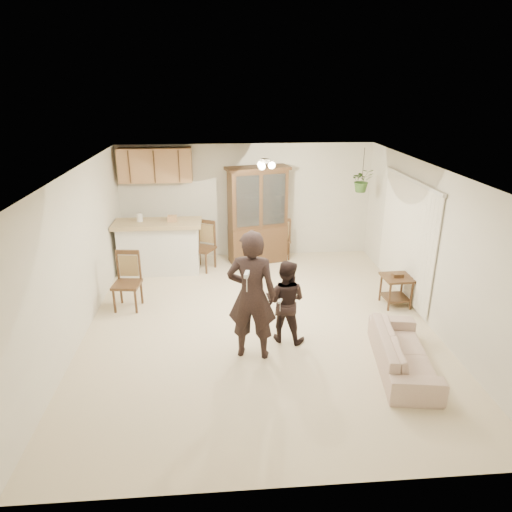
{
  "coord_description": "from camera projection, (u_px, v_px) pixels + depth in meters",
  "views": [
    {
      "loc": [
        -0.57,
        -6.57,
        3.69
      ],
      "look_at": [
        -0.02,
        0.4,
        1.04
      ],
      "focal_mm": 32.0,
      "sensor_mm": 36.0,
      "label": 1
    }
  ],
  "objects": [
    {
      "name": "floor",
      "position": [
        259.0,
        324.0,
        7.48
      ],
      "size": [
        6.5,
        6.5,
        0.0
      ],
      "primitive_type": "plane",
      "color": "beige",
      "rests_on": "ground"
    },
    {
      "name": "ceiling",
      "position": [
        259.0,
        171.0,
        6.59
      ],
      "size": [
        5.5,
        6.5,
        0.02
      ],
      "primitive_type": "cube",
      "color": "silver",
      "rests_on": "wall_back"
    },
    {
      "name": "wall_back",
      "position": [
        246.0,
        201.0,
        10.06
      ],
      "size": [
        5.5,
        0.02,
        2.5
      ],
      "primitive_type": "cube",
      "color": "beige",
      "rests_on": "ground"
    },
    {
      "name": "wall_front",
      "position": [
        291.0,
        380.0,
        4.0
      ],
      "size": [
        5.5,
        0.02,
        2.5
      ],
      "primitive_type": "cube",
      "color": "beige",
      "rests_on": "ground"
    },
    {
      "name": "wall_left",
      "position": [
        76.0,
        257.0,
        6.83
      ],
      "size": [
        0.02,
        6.5,
        2.5
      ],
      "primitive_type": "cube",
      "color": "beige",
      "rests_on": "ground"
    },
    {
      "name": "wall_right",
      "position": [
        431.0,
        247.0,
        7.24
      ],
      "size": [
        0.02,
        6.5,
        2.5
      ],
      "primitive_type": "cube",
      "color": "beige",
      "rests_on": "ground"
    },
    {
      "name": "breakfast_bar",
      "position": [
        159.0,
        249.0,
        9.35
      ],
      "size": [
        1.6,
        0.55,
        1.0
      ],
      "primitive_type": "cube",
      "color": "silver",
      "rests_on": "floor"
    },
    {
      "name": "bar_top",
      "position": [
        157.0,
        224.0,
        9.15
      ],
      "size": [
        1.75,
        0.7,
        0.08
      ],
      "primitive_type": "cube",
      "color": "tan",
      "rests_on": "breakfast_bar"
    },
    {
      "name": "upper_cabinets",
      "position": [
        155.0,
        165.0,
        9.45
      ],
      "size": [
        1.5,
        0.34,
        0.7
      ],
      "primitive_type": "cube",
      "color": "#9B7543",
      "rests_on": "wall_back"
    },
    {
      "name": "vertical_blinds",
      "position": [
        406.0,
        238.0,
        8.12
      ],
      "size": [
        0.06,
        2.3,
        2.1
      ],
      "primitive_type": null,
      "color": "silver",
      "rests_on": "wall_right"
    },
    {
      "name": "ceiling_fixture",
      "position": [
        265.0,
        164.0,
        7.76
      ],
      "size": [
        0.36,
        0.36,
        0.2
      ],
      "primitive_type": null,
      "color": "#FFECBF",
      "rests_on": "ceiling"
    },
    {
      "name": "hanging_plant",
      "position": [
        362.0,
        180.0,
        9.23
      ],
      "size": [
        0.43,
        0.37,
        0.48
      ],
      "primitive_type": "imported",
      "color": "#2C5020",
      "rests_on": "ceiling"
    },
    {
      "name": "plant_cord",
      "position": [
        363.0,
        164.0,
        9.11
      ],
      "size": [
        0.01,
        0.01,
        0.65
      ],
      "primitive_type": "cylinder",
      "color": "black",
      "rests_on": "ceiling"
    },
    {
      "name": "sofa",
      "position": [
        404.0,
        345.0,
        6.19
      ],
      "size": [
        1.01,
        1.96,
        0.73
      ],
      "primitive_type": "imported",
      "rotation": [
        0.0,
        0.0,
        1.42
      ],
      "color": "beige",
      "rests_on": "floor"
    },
    {
      "name": "adult",
      "position": [
        252.0,
        298.0,
        6.31
      ],
      "size": [
        0.73,
        0.56,
        1.8
      ],
      "primitive_type": "imported",
      "rotation": [
        0.0,
        0.0,
        2.93
      ],
      "color": "black",
      "rests_on": "floor"
    },
    {
      "name": "child",
      "position": [
        285.0,
        299.0,
        6.79
      ],
      "size": [
        0.8,
        0.73,
        1.35
      ],
      "primitive_type": "imported",
      "rotation": [
        0.0,
        0.0,
        2.75
      ],
      "color": "black",
      "rests_on": "floor"
    },
    {
      "name": "china_hutch",
      "position": [
        258.0,
        216.0,
        9.76
      ],
      "size": [
        1.4,
        0.79,
        2.08
      ],
      "rotation": [
        0.0,
        0.0,
        0.23
      ],
      "color": "#361E13",
      "rests_on": "floor"
    },
    {
      "name": "side_table",
      "position": [
        396.0,
        290.0,
        8.01
      ],
      "size": [
        0.52,
        0.52,
        0.61
      ],
      "rotation": [
        0.0,
        0.0,
        0.05
      ],
      "color": "#361E13",
      "rests_on": "floor"
    },
    {
      "name": "chair_bar",
      "position": [
        128.0,
        293.0,
        7.9
      ],
      "size": [
        0.49,
        0.49,
        1.01
      ],
      "rotation": [
        0.0,
        0.0,
        -0.11
      ],
      "color": "#361E13",
      "rests_on": "floor"
    },
    {
      "name": "chair_hutch_left",
      "position": [
        203.0,
        256.0,
        9.57
      ],
      "size": [
        0.62,
        0.62,
        1.03
      ],
      "rotation": [
        0.0,
        0.0,
        -0.5
      ],
      "color": "#361E13",
      "rests_on": "floor"
    },
    {
      "name": "chair_hutch_right",
      "position": [
        280.0,
        246.0,
        10.21
      ],
      "size": [
        0.45,
        0.45,
        0.97
      ],
      "rotation": [
        0.0,
        0.0,
        3.08
      ],
      "color": "#361E13",
      "rests_on": "floor"
    },
    {
      "name": "controller_adult",
      "position": [
        247.0,
        274.0,
        5.71
      ],
      "size": [
        0.08,
        0.17,
        0.05
      ],
      "primitive_type": "cube",
      "rotation": [
        0.0,
        0.0,
        2.93
      ],
      "color": "white",
      "rests_on": "adult"
    },
    {
      "name": "controller_child",
      "position": [
        280.0,
        301.0,
        6.48
      ],
      "size": [
        0.07,
        0.12,
        0.03
      ],
      "primitive_type": "cube",
      "rotation": [
        0.0,
        0.0,
        2.75
      ],
      "color": "white",
      "rests_on": "child"
    }
  ]
}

